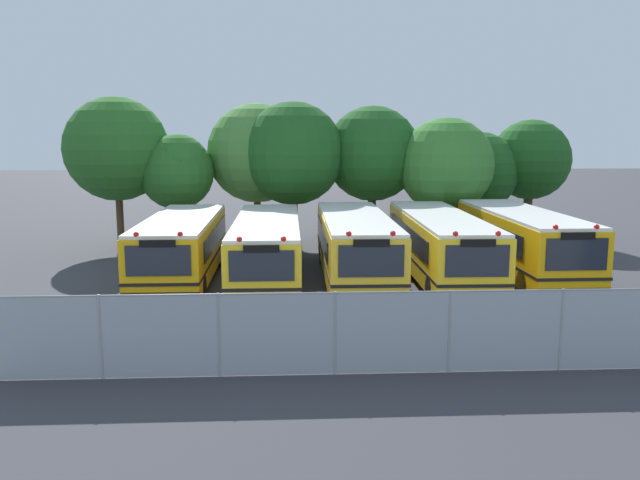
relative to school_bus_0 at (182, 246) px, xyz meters
The scene contains 16 objects.
ground_plane 6.80m from the school_bus_0, ahead, with size 160.00×160.00×0.00m, color #38383D.
school_bus_0 is the anchor object (origin of this frame).
school_bus_1 3.29m from the school_bus_0, ahead, with size 2.53×10.59×2.58m.
school_bus_2 6.69m from the school_bus_0, ahead, with size 2.63×10.23×2.70m.
school_bus_3 10.02m from the school_bus_0, ahead, with size 2.64×10.65×2.69m.
school_bus_4 13.32m from the school_bus_0, ahead, with size 2.61×9.81×2.79m.
tree_0 9.11m from the school_bus_0, 120.38° to the left, with size 5.03×5.03×7.47m.
tree_1 7.44m from the school_bus_0, 100.18° to the left, with size 3.63×3.63×5.67m.
tree_2 9.44m from the school_bus_0, 74.28° to the left, with size 5.03×5.03×7.22m.
tree_3 9.19m from the school_bus_0, 58.10° to the left, with size 5.08×5.08×7.26m.
tree_4 11.97m from the school_bus_0, 44.12° to the left, with size 4.81×4.81×7.09m.
tree_5 13.86m from the school_bus_0, 30.36° to the left, with size 4.71×4.71×6.49m.
tree_6 16.76m from the school_bus_0, 32.74° to the left, with size 4.43×4.24×5.80m.
tree_7 19.75m from the school_bus_0, 28.64° to the left, with size 4.26×4.26×6.44m.
chainlink_fence 11.97m from the school_bus_0, 56.89° to the right, with size 19.11×0.07×2.03m.
traffic_cone 13.68m from the school_bus_0, 40.31° to the right, with size 0.45×0.45×0.59m, color #EA5914.
Camera 1 is at (-2.57, -24.36, 5.65)m, focal length 35.83 mm.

